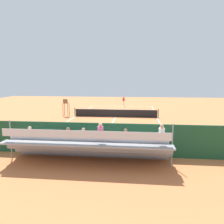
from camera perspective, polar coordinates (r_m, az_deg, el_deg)
name	(u,v)px	position (r m, az deg, el deg)	size (l,w,h in m)	color
ground_plane	(116,117)	(27.99, 0.93, -1.24)	(60.00, 60.00, 0.00)	#D17542
court_line_markings	(116,117)	(28.02, 0.93, -1.23)	(10.10, 22.20, 0.01)	white
tennis_net	(116,113)	(27.91, 0.93, -0.23)	(10.30, 0.10, 1.07)	black
backdrop_wall	(94,139)	(14.21, -4.59, -6.66)	(18.00, 0.16, 2.00)	#1E4C2D
bleacher_stand	(89,146)	(12.93, -5.79, -8.43)	(9.06, 2.40, 2.48)	gray
umpire_chair	(66,106)	(28.97, -11.39, 1.55)	(0.67, 0.67, 2.14)	brown
courtside_bench	(150,144)	(14.80, 9.45, -7.91)	(1.80, 0.40, 0.93)	#9E754C
equipment_bag	(127,150)	(14.78, 3.66, -9.36)	(0.90, 0.36, 0.36)	#334C8C
tennis_player	(124,100)	(38.81, 2.91, 2.96)	(0.43, 0.55, 1.93)	white
tennis_racket	(119,106)	(38.32, 1.75, 1.39)	(0.38, 0.59, 0.03)	black
tennis_ball_near	(114,108)	(36.46, 0.52, 1.06)	(0.07, 0.07, 0.07)	#CCDB33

